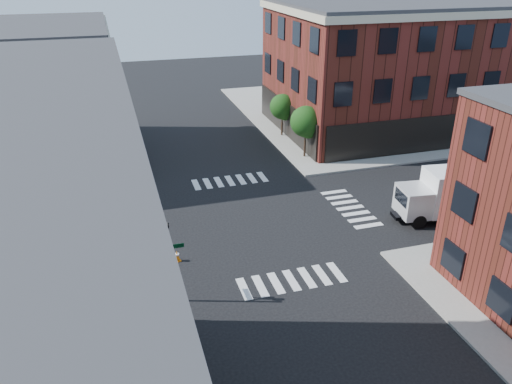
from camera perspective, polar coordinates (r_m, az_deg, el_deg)
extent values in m
plane|color=black|center=(33.41, -0.10, -3.40)|extent=(120.00, 120.00, 0.00)
cube|color=gray|center=(59.38, 13.84, 8.98)|extent=(30.00, 30.00, 0.15)
cube|color=#431910|center=(53.63, 16.70, 13.49)|extent=(25.00, 16.00, 12.00)
cylinder|color=black|center=(43.95, 5.58, 5.01)|extent=(0.18, 0.18, 1.47)
cylinder|color=black|center=(43.70, 5.62, 5.91)|extent=(0.12, 0.12, 1.47)
sphere|color=black|center=(43.17, 5.71, 8.01)|extent=(2.69, 2.69, 2.69)
sphere|color=black|center=(43.34, 6.04, 7.31)|extent=(1.85, 1.85, 1.85)
cylinder|color=black|center=(49.26, 2.97, 7.27)|extent=(0.18, 0.18, 1.33)
cylinder|color=black|center=(49.06, 2.99, 8.00)|extent=(0.12, 0.12, 1.33)
sphere|color=black|center=(48.63, 3.03, 9.71)|extent=(2.43, 2.43, 2.43)
sphere|color=black|center=(48.75, 3.34, 9.14)|extent=(1.67, 1.67, 1.67)
cylinder|color=black|center=(25.38, -10.59, -7.98)|extent=(0.12, 0.12, 4.60)
cylinder|color=black|center=(26.52, -10.24, -11.59)|extent=(0.28, 0.28, 0.30)
cube|color=#053819|center=(24.97, -9.49, -6.18)|extent=(1.10, 0.03, 0.22)
cube|color=#053819|center=(25.28, -10.94, -5.23)|extent=(0.03, 1.10, 0.22)
imported|color=black|center=(24.67, -10.10, -4.63)|extent=(0.22, 0.18, 1.10)
imported|color=black|center=(24.85, -11.21, -4.49)|extent=(0.18, 0.22, 1.10)
cube|color=white|center=(35.98, 22.84, 0.22)|extent=(5.75, 3.01, 2.94)
cube|color=maroon|center=(35.08, 23.83, -0.60)|extent=(2.08, 0.29, 0.66)
cube|color=maroon|center=(36.90, 21.90, 1.00)|extent=(2.08, 0.29, 0.66)
cube|color=silver|center=(34.44, 17.60, -1.00)|extent=(2.16, 2.49, 1.90)
cube|color=black|center=(33.91, 16.31, -0.61)|extent=(0.31, 1.80, 0.85)
cube|color=black|center=(36.03, 20.90, -2.10)|extent=(7.66, 1.85, 0.24)
cylinder|color=black|center=(34.11, 18.10, -3.23)|extent=(0.98, 0.44, 0.95)
cylinder|color=black|center=(35.66, 16.70, -1.73)|extent=(0.98, 0.44, 0.95)
cylinder|color=black|center=(35.77, 22.98, -2.68)|extent=(0.98, 0.44, 0.95)
cylinder|color=black|center=(37.26, 21.43, -1.28)|extent=(0.98, 0.44, 0.95)
cylinder|color=black|center=(37.01, 25.97, -2.33)|extent=(0.98, 0.44, 0.95)
cylinder|color=black|center=(38.45, 24.36, -0.99)|extent=(0.98, 0.44, 0.95)
cube|color=orange|center=(29.67, -8.97, -7.74)|extent=(0.45, 0.45, 0.04)
cone|color=orange|center=(29.50, -9.01, -7.22)|extent=(0.43, 0.43, 0.68)
cylinder|color=white|center=(29.45, -9.02, -7.06)|extent=(0.26, 0.26, 0.08)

